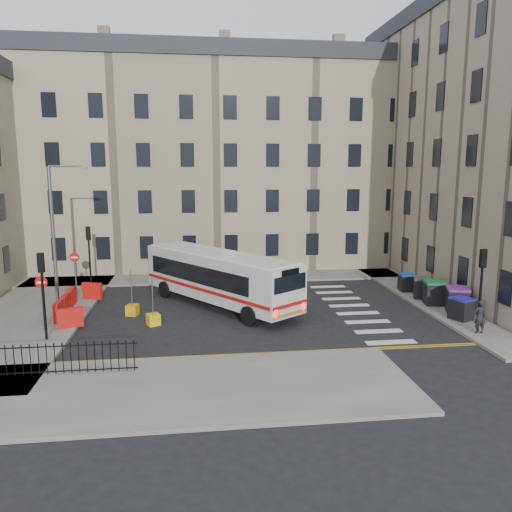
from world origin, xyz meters
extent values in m
plane|color=black|center=(0.00, 0.00, 0.00)|extent=(120.00, 120.00, 0.00)
cube|color=slate|center=(-6.00, 8.60, 0.07)|extent=(36.00, 3.20, 0.15)
cube|color=slate|center=(9.00, 4.00, 0.07)|extent=(2.40, 26.00, 0.15)
cube|color=slate|center=(-14.00, 1.00, 0.07)|extent=(6.00, 22.00, 0.15)
cube|color=slate|center=(-7.00, -10.00, 0.07)|extent=(20.00, 6.00, 0.15)
cube|color=tan|center=(-7.00, 15.50, 8.00)|extent=(38.00, 10.50, 16.00)
cube|color=black|center=(-7.00, 15.50, 16.60)|extent=(38.30, 10.80, 1.20)
cylinder|color=black|center=(8.60, -5.50, 1.75)|extent=(0.12, 0.12, 3.20)
cube|color=black|center=(8.60, -5.50, 3.80)|extent=(0.28, 0.22, 0.90)
cylinder|color=black|center=(-12.00, 6.50, 1.75)|extent=(0.12, 0.12, 3.20)
cube|color=black|center=(-12.00, 6.50, 3.80)|extent=(0.28, 0.22, 0.90)
cylinder|color=black|center=(-12.00, -4.00, 1.75)|extent=(0.12, 0.12, 3.20)
cube|color=black|center=(-12.00, -4.00, 3.80)|extent=(0.28, 0.22, 0.90)
cylinder|color=#595B5E|center=(-13.00, 2.00, 4.15)|extent=(0.20, 0.20, 8.00)
cube|color=#595B5E|center=(-13.00, 2.00, 8.22)|extent=(0.50, 0.22, 0.14)
cylinder|color=#595B5E|center=(-12.50, 4.50, 1.35)|extent=(0.08, 0.08, 2.40)
cube|color=red|center=(-12.50, 4.50, 2.85)|extent=(0.60, 0.04, 0.60)
cylinder|color=#595B5E|center=(-12.50, -2.50, 1.35)|extent=(0.08, 0.08, 2.40)
cube|color=red|center=(-12.50, -2.50, 2.85)|extent=(0.60, 0.04, 0.60)
cube|color=red|center=(-12.20, -1.00, 0.65)|extent=(0.25, 1.25, 1.00)
cube|color=red|center=(-12.20, 0.50, 0.65)|extent=(0.25, 1.25, 1.00)
cube|color=red|center=(-12.20, 2.00, 0.65)|extent=(0.25, 1.25, 1.00)
cube|color=red|center=(-11.30, 3.30, 0.65)|extent=(1.26, 0.66, 1.00)
cube|color=red|center=(-11.30, -2.30, 0.65)|extent=(1.26, 0.66, 1.00)
cube|color=black|center=(-11.25, -8.20, 1.27)|extent=(7.80, 0.04, 0.04)
cube|color=black|center=(-11.25, -8.20, 0.25)|extent=(7.80, 0.04, 0.04)
cube|color=silver|center=(-3.65, 1.36, 1.81)|extent=(8.79, 10.75, 2.59)
cube|color=black|center=(-5.01, 1.02, 2.02)|extent=(5.40, 7.42, 1.04)
cube|color=black|center=(-2.90, 2.55, 2.02)|extent=(5.40, 7.42, 1.04)
cube|color=black|center=(-7.00, 5.99, 2.07)|extent=(1.88, 1.39, 1.14)
cube|color=black|center=(-0.30, -3.26, 2.33)|extent=(1.88, 1.39, 0.83)
cube|color=#A4120E|center=(-4.71, 0.59, 1.19)|extent=(6.61, 9.08, 0.19)
cube|color=#A4120E|center=(-2.59, 2.13, 1.19)|extent=(6.61, 9.08, 0.19)
cube|color=#FF0C0C|center=(-1.13, -3.88, 0.93)|extent=(0.21, 0.17, 0.41)
cube|color=#FF0C0C|center=(0.55, -2.66, 0.93)|extent=(0.21, 0.17, 0.41)
cylinder|color=black|center=(-6.95, 3.71, 0.52)|extent=(0.84, 1.01, 1.04)
cylinder|color=black|center=(-4.85, 5.23, 0.52)|extent=(0.84, 1.01, 1.04)
cylinder|color=black|center=(-2.32, -2.67, 0.52)|extent=(0.84, 1.01, 1.04)
cylinder|color=black|center=(-0.23, -1.15, 0.52)|extent=(0.84, 1.01, 1.04)
cube|color=black|center=(8.88, -3.45, 0.68)|extent=(1.21, 1.28, 1.06)
cube|color=#201B95|center=(8.88, -3.45, 1.27)|extent=(1.27, 1.34, 0.11)
cube|color=black|center=(9.29, -2.26, 0.80)|extent=(1.43, 1.53, 1.30)
cube|color=#6A217B|center=(9.29, -2.26, 1.51)|extent=(1.50, 1.60, 0.14)
cube|color=black|center=(8.85, -0.40, 0.77)|extent=(1.26, 1.39, 1.25)
cube|color=#176730|center=(8.85, -0.40, 1.46)|extent=(1.33, 1.45, 0.13)
cube|color=black|center=(8.82, 1.05, 0.72)|extent=(1.27, 1.36, 1.14)
cube|color=#333436|center=(8.82, 1.05, 1.35)|extent=(1.34, 1.42, 0.12)
cube|color=black|center=(8.61, 2.90, 0.66)|extent=(0.92, 1.04, 1.02)
cube|color=navy|center=(8.61, 2.90, 1.22)|extent=(0.96, 1.08, 0.11)
imported|color=black|center=(8.57, -5.66, 0.97)|extent=(0.61, 0.41, 1.64)
cube|color=#D3950B|center=(-8.53, -0.03, 0.30)|extent=(0.74, 0.74, 0.60)
cube|color=#E3B60D|center=(-7.24, -1.96, 0.30)|extent=(0.79, 0.79, 0.60)
camera|label=1|loc=(-5.04, -27.32, 8.03)|focal=35.00mm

